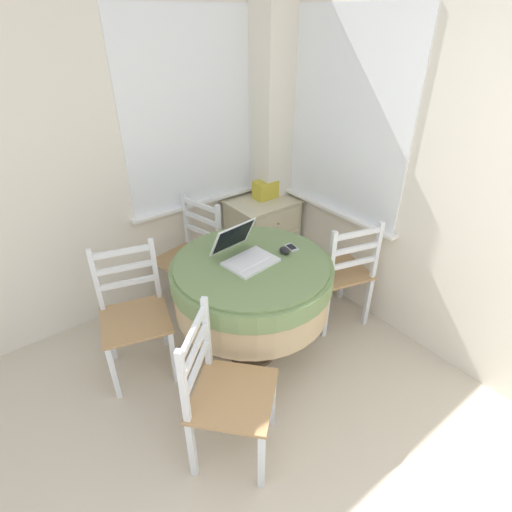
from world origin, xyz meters
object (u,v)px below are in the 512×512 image
Objects in this scene: round_dining_table at (252,282)px; storage_box at (265,189)px; computer_mouse at (285,251)px; dining_chair_left_flank at (134,315)px; laptop at (244,253)px; cell_phone at (291,247)px; dining_chair_camera_near at (225,393)px; corner_cabinet at (262,237)px; dining_chair_near_right_window at (341,273)px; dining_chair_near_back_window at (192,257)px.

round_dining_table is 5.19× the size of storage_box.
computer_mouse is 1.05m from storage_box.
laptop is at bearing -24.76° from dining_chair_left_flank.
storage_box is at bearing 61.75° from cell_phone.
dining_chair_camera_near reaches higher than computer_mouse.
cell_phone is (0.08, 0.02, -0.02)m from computer_mouse.
round_dining_table is 1.12m from corner_cabinet.
dining_chair_near_right_window reaches higher than computer_mouse.
cell_phone is 1.07m from dining_chair_camera_near.
laptop is at bearing 167.63° from dining_chair_near_right_window.
cell_phone is at bearing -66.55° from dining_chair_near_back_window.
dining_chair_near_right_window is 4.46× the size of storage_box.
dining_chair_camera_near is (-1.32, -0.40, 0.00)m from dining_chair_near_right_window.
computer_mouse is 0.93m from dining_chair_near_back_window.
cell_phone is 0.93m from dining_chair_near_back_window.
cell_phone is 0.56m from dining_chair_near_right_window.
cell_phone is (0.34, -0.07, -0.04)m from laptop.
storage_box is (1.35, 1.37, 0.36)m from dining_chair_camera_near.
dining_chair_near_back_window is at bearing 131.12° from dining_chair_near_right_window.
dining_chair_near_right_window reaches higher than cell_phone.
round_dining_table is at bearing -132.93° from storage_box.
dining_chair_near_back_window is 0.89m from storage_box.
round_dining_table is 0.22m from laptop.
computer_mouse is 0.09× the size of dining_chair_near_right_window.
dining_chair_camera_near is at bearing -149.49° from computer_mouse.
dining_chair_near_right_window and dining_chair_camera_near have the same top height.
storage_box is at bearing 44.60° from laptop.
computer_mouse is at bearing -21.05° from laptop.
storage_box is at bearing 58.40° from computer_mouse.
laptop is 0.41× the size of dining_chair_camera_near.
corner_cabinet is (0.73, 0.81, -0.25)m from round_dining_table.
cell_phone is 0.99m from storage_box.
dining_chair_near_right_window is at bearing -12.37° from laptop.
cell_phone is at bearing -116.03° from corner_cabinet.
dining_chair_near_back_window is 1.00× the size of dining_chair_left_flank.
cell_phone reaches higher than corner_cabinet.
computer_mouse is at bearing -163.53° from cell_phone.
round_dining_table is 1.45× the size of corner_cabinet.
dining_chair_near_right_window is at bearing -18.35° from dining_chair_left_flank.
laptop is 0.88m from dining_chair_camera_near.
dining_chair_near_back_window is at bearing -177.70° from corner_cabinet.
computer_mouse is (0.24, -0.05, 0.18)m from round_dining_table.
laptop is 0.88m from dining_chair_near_right_window.
corner_cabinet is (-0.03, 0.93, -0.08)m from dining_chair_near_right_window.
dining_chair_left_flank is at bearing 156.24° from computer_mouse.
dining_chair_left_flank is (-0.12, 0.88, 0.00)m from dining_chair_camera_near.
storage_box is at bearing 4.74° from dining_chair_near_back_window.
dining_chair_camera_near is at bearing -133.78° from laptop.
dining_chair_near_right_window is 0.93m from corner_cabinet.
cell_phone reaches higher than round_dining_table.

